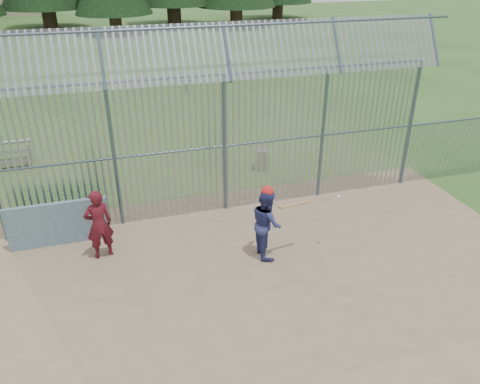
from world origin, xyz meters
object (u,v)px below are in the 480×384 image
object	(u,v)px
batter	(266,223)
onlooker	(99,224)
dugout_wall	(58,224)
trash_can	(262,159)

from	to	relation	value
batter	onlooker	size ratio (longest dim) A/B	0.97
dugout_wall	batter	size ratio (longest dim) A/B	1.40
batter	trash_can	xyz separation A→B (m)	(1.61, 4.93, -0.53)
batter	onlooker	world-z (taller)	onlooker
batter	trash_can	size ratio (longest dim) A/B	2.17
dugout_wall	trash_can	distance (m)	7.21
dugout_wall	onlooker	world-z (taller)	onlooker
onlooker	batter	bearing A→B (deg)	150.98
dugout_wall	onlooker	xyz separation A→B (m)	(1.02, -0.87, 0.31)
batter	trash_can	world-z (taller)	batter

